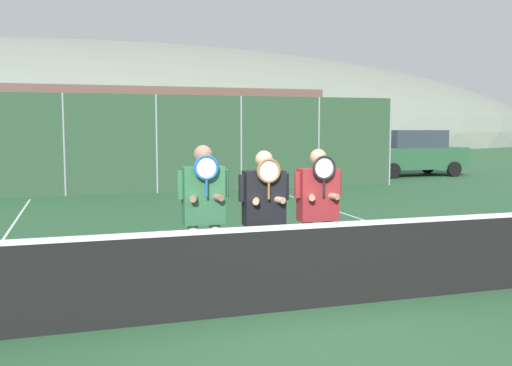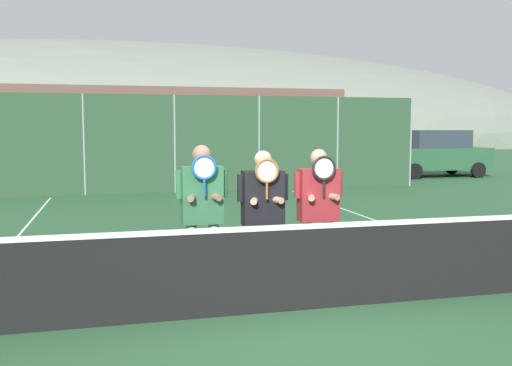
% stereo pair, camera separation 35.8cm
% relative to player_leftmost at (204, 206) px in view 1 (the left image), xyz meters
% --- Properties ---
extents(ground_plane, '(120.00, 120.00, 0.00)m').
position_rel_player_leftmost_xyz_m(ground_plane, '(0.85, -0.84, -1.06)').
color(ground_plane, '#2D5B38').
extents(hill_distant, '(115.82, 64.34, 22.52)m').
position_rel_player_leftmost_xyz_m(hill_distant, '(0.85, 63.87, -1.06)').
color(hill_distant, gray).
rests_on(hill_distant, ground_plane).
extents(clubhouse_building, '(16.22, 5.50, 3.59)m').
position_rel_player_leftmost_xyz_m(clubhouse_building, '(0.66, 19.22, 0.76)').
color(clubhouse_building, '#9EA3A8').
rests_on(clubhouse_building, ground_plane).
extents(fence_back, '(15.81, 0.06, 2.94)m').
position_rel_player_leftmost_xyz_m(fence_back, '(0.85, 10.69, 0.41)').
color(fence_back, gray).
rests_on(fence_back, ground_plane).
extents(tennis_net, '(9.55, 0.09, 1.05)m').
position_rel_player_leftmost_xyz_m(tennis_net, '(0.85, -0.84, -0.57)').
color(tennis_net, gray).
rests_on(tennis_net, ground_plane).
extents(court_line_right_sideline, '(0.05, 16.00, 0.01)m').
position_rel_player_leftmost_xyz_m(court_line_right_sideline, '(4.40, 2.16, -1.06)').
color(court_line_right_sideline, white).
rests_on(court_line_right_sideline, ground_plane).
extents(player_leftmost, '(0.61, 0.34, 1.77)m').
position_rel_player_leftmost_xyz_m(player_leftmost, '(0.00, 0.00, 0.00)').
color(player_leftmost, white).
rests_on(player_leftmost, ground_plane).
extents(player_center_left, '(0.62, 0.34, 1.70)m').
position_rel_player_leftmost_xyz_m(player_center_left, '(0.71, -0.09, -0.04)').
color(player_center_left, '#56565B').
rests_on(player_center_left, ground_plane).
extents(player_center_right, '(0.63, 0.34, 1.71)m').
position_rel_player_leftmost_xyz_m(player_center_right, '(1.45, 0.00, -0.04)').
color(player_center_right, black).
rests_on(player_center_right, ground_plane).
extents(car_far_left, '(4.15, 1.91, 1.74)m').
position_rel_player_leftmost_xyz_m(car_far_left, '(-2.42, 13.46, -0.17)').
color(car_far_left, silver).
rests_on(car_far_left, ground_plane).
extents(car_left_of_center, '(4.12, 2.03, 1.76)m').
position_rel_player_leftmost_xyz_m(car_left_of_center, '(2.20, 13.75, -0.16)').
color(car_left_of_center, '#B2B7BC').
rests_on(car_left_of_center, ground_plane).
extents(car_center, '(4.19, 2.05, 1.75)m').
position_rel_player_leftmost_xyz_m(car_center, '(6.84, 13.67, -0.16)').
color(car_center, slate).
rests_on(car_center, ground_plane).
extents(car_right_of_center, '(4.25, 1.96, 1.86)m').
position_rel_player_leftmost_xyz_m(car_right_of_center, '(11.54, 13.77, -0.12)').
color(car_right_of_center, '#285638').
rests_on(car_right_of_center, ground_plane).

